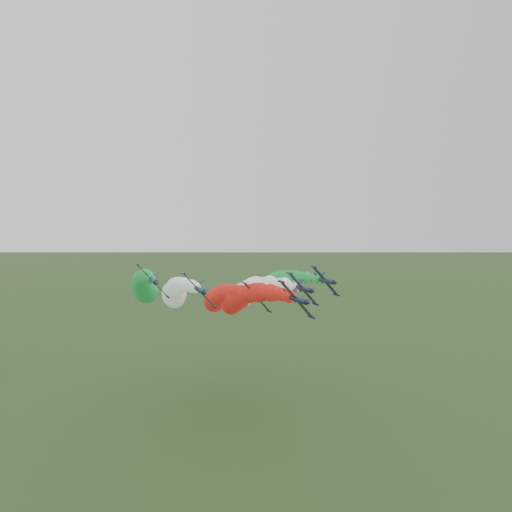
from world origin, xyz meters
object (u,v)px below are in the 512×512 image
(jet_outer_right, at_px, (268,286))
(jet_inner_left, at_px, (175,292))
(jet_outer_left, at_px, (144,286))
(jet_trail, at_px, (219,297))
(jet_inner_right, at_px, (249,291))
(jet_lead, at_px, (240,298))

(jet_outer_right, bearing_deg, jet_inner_left, -165.89)
(jet_outer_left, height_order, jet_trail, jet_outer_left)
(jet_outer_right, bearing_deg, jet_inner_right, -137.38)
(jet_lead, height_order, jet_outer_right, jet_outer_right)
(jet_inner_left, xyz_separation_m, jet_trail, (15.51, 10.93, -3.60))
(jet_outer_right, relative_size, jet_trail, 1.01)
(jet_lead, bearing_deg, jet_outer_right, 53.14)
(jet_inner_left, bearing_deg, jet_lead, -43.21)
(jet_inner_left, distance_m, jet_inner_right, 21.23)
(jet_trail, bearing_deg, jet_inner_left, -144.82)
(jet_lead, distance_m, jet_outer_left, 30.25)
(jet_lead, bearing_deg, jet_trail, 87.27)
(jet_outer_left, bearing_deg, jet_trail, 8.90)
(jet_inner_left, xyz_separation_m, jet_inner_right, (21.22, -0.62, -0.56))
(jet_inner_left, bearing_deg, jet_trail, 35.18)
(jet_outer_left, bearing_deg, jet_inner_left, -44.08)
(jet_inner_right, relative_size, jet_trail, 0.99)
(jet_trail, bearing_deg, jet_lead, -92.73)
(jet_inner_right, relative_size, jet_outer_left, 0.99)
(jet_inner_right, height_order, jet_outer_right, jet_outer_right)
(jet_inner_left, height_order, jet_trail, jet_inner_left)
(jet_outer_right, bearing_deg, jet_trail, 167.03)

